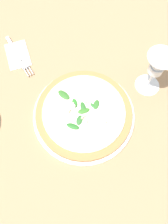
{
  "coord_description": "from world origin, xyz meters",
  "views": [
    {
      "loc": [
        0.28,
        -0.03,
        0.64
      ],
      "look_at": [
        0.04,
        0.0,
        0.03
      ],
      "focal_mm": 35.0,
      "sensor_mm": 36.0,
      "label": 1
    }
  ],
  "objects": [
    {
      "name": "napkin",
      "position": [
        -0.23,
        -0.2,
        0.0
      ],
      "size": [
        0.13,
        0.1,
        0.01
      ],
      "rotation": [
        0.0,
        0.0,
        0.18
      ],
      "color": "silver",
      "rests_on": "ground_plane"
    },
    {
      "name": "ground_plane",
      "position": [
        0.0,
        0.0,
        0.0
      ],
      "size": [
        6.0,
        6.0,
        0.0
      ],
      "primitive_type": "plane",
      "color": "#9E7A56"
    },
    {
      "name": "fork",
      "position": [
        -0.22,
        -0.2,
        0.01
      ],
      "size": [
        0.18,
        0.09,
        0.0
      ],
      "rotation": [
        0.0,
        0.0,
        0.42
      ],
      "color": "silver",
      "rests_on": "ground_plane"
    },
    {
      "name": "pizza_arugula_main",
      "position": [
        0.04,
        0.0,
        0.02
      ],
      "size": [
        0.32,
        0.32,
        0.05
      ],
      "color": "white",
      "rests_on": "ground_plane"
    },
    {
      "name": "wine_glass",
      "position": [
        -0.04,
        0.23,
        0.11
      ],
      "size": [
        0.08,
        0.08,
        0.16
      ],
      "color": "white",
      "rests_on": "ground_plane"
    }
  ]
}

